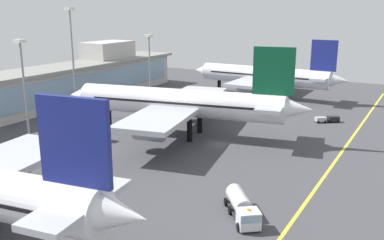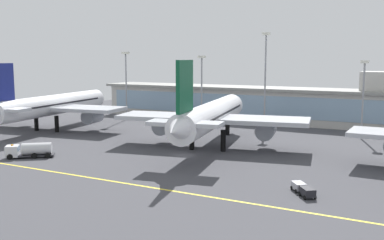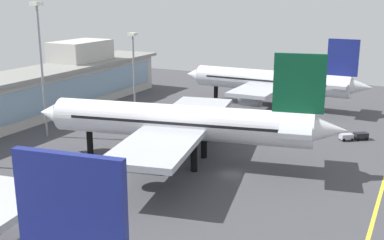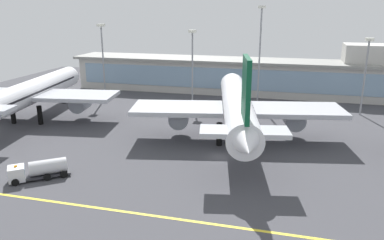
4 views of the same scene
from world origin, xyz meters
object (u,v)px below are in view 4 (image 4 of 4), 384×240
Objects in this scene: airliner_near_left at (31,93)px; apron_light_mast_far_east at (366,64)px; airliner_near_right at (237,107)px; apron_light_mast_west at (102,50)px; apron_light_mast_centre at (260,42)px; apron_light_mast_east at (192,55)px; fuel_tanker_truck at (37,170)px.

airliner_near_left is 80.37m from apron_light_mast_far_east.
airliner_near_right reaches higher than apron_light_mast_far_east.
apron_light_mast_west is 44.72m from apron_light_mast_centre.
apron_light_mast_east is (26.88, -0.43, -0.71)m from apron_light_mast_west.
apron_light_mast_centre is (44.52, 3.27, 2.73)m from apron_light_mast_west.
apron_light_mast_east reaches higher than airliner_near_left.
apron_light_mast_west reaches higher than apron_light_mast_far_east.
airliner_near_left is at bearing -90.97° from fuel_tanker_truck.
airliner_near_right is 51.84m from apron_light_mast_west.
airliner_near_left is at bearing -161.85° from apron_light_mast_far_east.
airliner_near_left is at bearing -142.15° from apron_light_mast_east.
apron_light_mast_west is 1.06× the size of apron_light_mast_east.
apron_light_mast_east reaches higher than apron_light_mast_far_east.
apron_light_mast_west is (5.64, 25.69, 7.54)m from airliner_near_left.
apron_light_mast_east reaches higher than fuel_tanker_truck.
airliner_near_right is at bearing -135.28° from apron_light_mast_far_east.
apron_light_mast_centre reaches higher than apron_light_mast_east.
apron_light_mast_west is at bearing 45.70° from airliner_near_right.
fuel_tanker_truck is at bearing -151.13° from airliner_near_left.
airliner_near_right reaches higher than airliner_near_left.
apron_light_mast_far_east is (76.15, 24.96, 6.13)m from airliner_near_left.
apron_light_mast_far_east is at bearing -80.31° from airliner_near_left.
fuel_tanker_truck is 0.33× the size of apron_light_mast_centre.
apron_light_mast_far_east is (27.39, 27.13, 5.81)m from airliner_near_right.
fuel_tanker_truck is 77.04m from apron_light_mast_far_east.
apron_light_mast_centre reaches higher than airliner_near_left.
airliner_near_left is 58.82m from apron_light_mast_centre.
apron_light_mast_west reaches higher than apron_light_mast_east.
fuel_tanker_truck is (21.36, -28.01, -5.16)m from airliner_near_left.
airliner_near_left is 2.60× the size of apron_light_mast_east.
fuel_tanker_truck is 55.74m from apron_light_mast_east.
apron_light_mast_far_east reaches higher than airliner_near_left.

